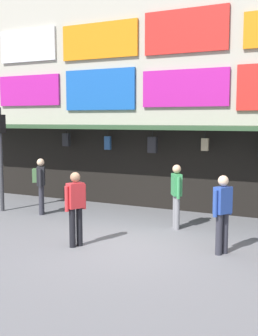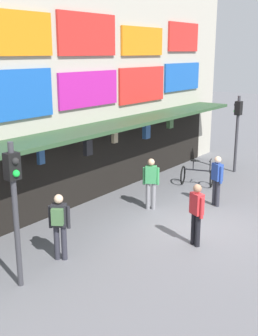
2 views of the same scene
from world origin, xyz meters
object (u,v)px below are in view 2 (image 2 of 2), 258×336
pedestrian_in_black (217,178)px  bicycle_parked (197,176)px  pedestrian_in_green (151,181)px  pedestrian_in_red (59,222)px  pedestrian_in_purple (196,211)px  traffic_light_far (237,122)px  traffic_light_near (14,192)px

pedestrian_in_black → bicycle_parked: bearing=44.3°
pedestrian_in_black → pedestrian_in_green: 2.19m
bicycle_parked → pedestrian_in_red: pedestrian_in_red is taller
pedestrian_in_purple → pedestrian_in_red: 3.52m
traffic_light_far → pedestrian_in_black: 4.56m
traffic_light_near → pedestrian_in_black: 7.33m
traffic_light_near → pedestrian_in_black: (7.14, -1.18, -1.19)m
traffic_light_near → pedestrian_in_red: 1.80m
traffic_light_near → pedestrian_in_purple: 4.73m
traffic_light_far → pedestrian_in_red: traffic_light_far is taller
bicycle_parked → pedestrian_in_green: bearing=179.8°
pedestrian_in_black → pedestrian_in_green: bearing=135.3°
pedestrian_in_black → traffic_light_far: bearing=15.7°
traffic_light_near → pedestrian_in_green: size_ratio=1.90×
bicycle_parked → pedestrian_in_green: size_ratio=0.79×
bicycle_parked → traffic_light_near: bearing=-177.6°
traffic_light_near → pedestrian_in_purple: size_ratio=1.90×
bicycle_parked → traffic_light_far: bearing=-7.3°
bicycle_parked → pedestrian_in_red: size_ratio=0.79×
bicycle_parked → pedestrian_in_red: 7.37m
bicycle_parked → pedestrian_in_red: bearing=-178.5°
traffic_light_far → pedestrian_in_green: traffic_light_far is taller
traffic_light_near → pedestrian_in_green: bearing=3.8°
pedestrian_in_green → pedestrian_in_black: bearing=-44.7°
pedestrian_in_red → bicycle_parked: bearing=1.5°
bicycle_parked → pedestrian_in_purple: 5.26m
traffic_light_near → traffic_light_far: size_ratio=1.00×
bicycle_parked → pedestrian_in_black: (-1.57, -1.53, 0.55)m
traffic_light_near → traffic_light_far: bearing=0.1°
pedestrian_in_purple → pedestrian_in_red: bearing=140.5°
pedestrian_in_green → traffic_light_near: bearing=-176.2°
pedestrian_in_purple → pedestrian_in_black: bearing=16.4°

